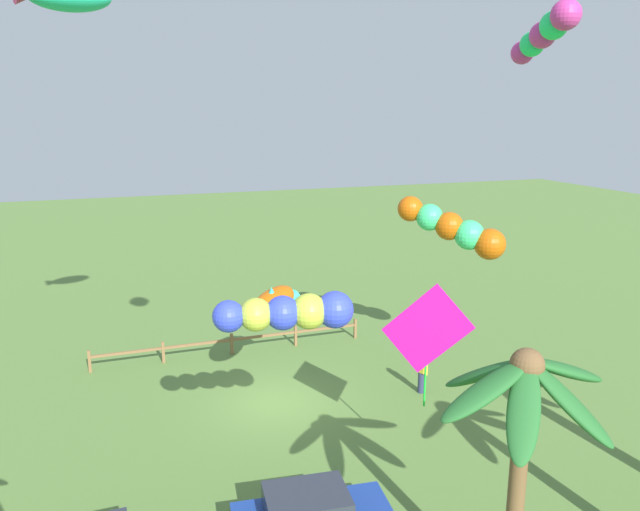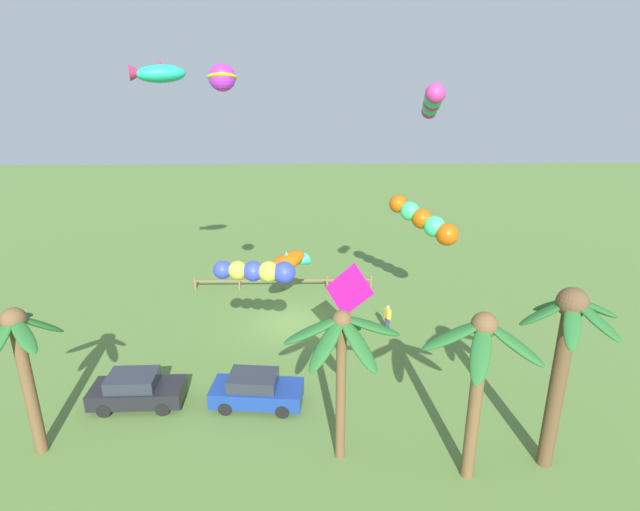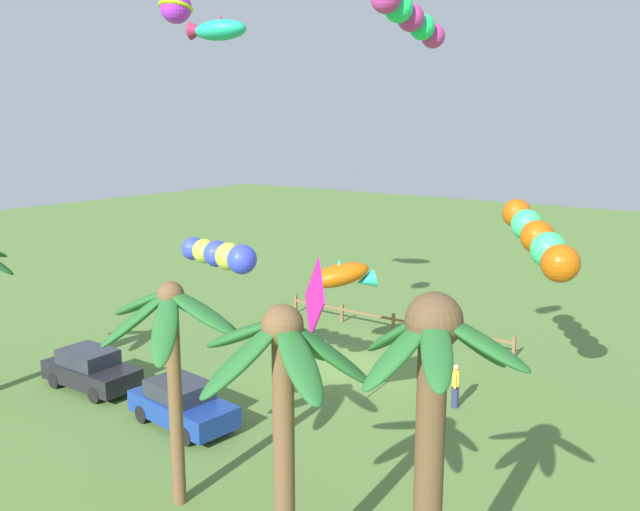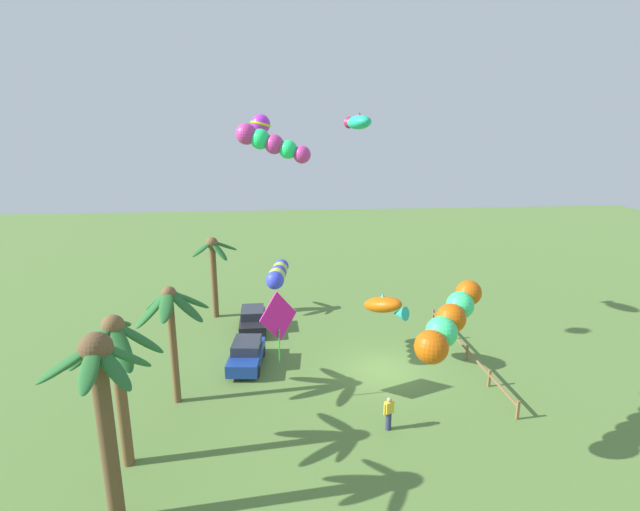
{
  "view_description": "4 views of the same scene",
  "coord_description": "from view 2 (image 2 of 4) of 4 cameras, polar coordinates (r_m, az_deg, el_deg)",
  "views": [
    {
      "loc": [
        5.34,
        20.1,
        10.53
      ],
      "look_at": [
        -0.6,
        3.12,
        6.26
      ],
      "focal_mm": 34.23,
      "sensor_mm": 36.0,
      "label": 1
    },
    {
      "loc": [
        -1.12,
        26.15,
        13.26
      ],
      "look_at": [
        -1.6,
        4.14,
        5.63
      ],
      "focal_mm": 28.07,
      "sensor_mm": 36.0,
      "label": 2
    },
    {
      "loc": [
        -14.81,
        21.78,
        9.89
      ],
      "look_at": [
        -1.39,
        3.54,
        5.4
      ],
      "focal_mm": 37.83,
      "sensor_mm": 36.0,
      "label": 3
    },
    {
      "loc": [
        -23.41,
        5.83,
        12.76
      ],
      "look_at": [
        -0.44,
        3.62,
        6.88
      ],
      "focal_mm": 26.1,
      "sensor_mm": 36.0,
      "label": 4
    }
  ],
  "objects": [
    {
      "name": "ground_plane",
      "position": [
        29.34,
        -3.34,
        -7.78
      ],
      "size": [
        120.0,
        120.0,
        0.0
      ],
      "primitive_type": "plane",
      "color": "#567A38"
    },
    {
      "name": "parked_car_0",
      "position": [
        23.62,
        -20.17,
        -14.17
      ],
      "size": [
        3.93,
        1.81,
        1.51
      ],
      "color": "black",
      "rests_on": "ground"
    },
    {
      "name": "rail_fence",
      "position": [
        33.81,
        -4.19,
        -2.93
      ],
      "size": [
        11.97,
        0.12,
        0.95
      ],
      "color": "brown",
      "rests_on": "ground"
    },
    {
      "name": "kite_tube_6",
      "position": [
        20.77,
        12.71,
        16.75
      ],
      "size": [
        0.99,
        2.71,
        1.44
      ],
      "color": "#C6328A"
    },
    {
      "name": "spectator_0",
      "position": [
        28.37,
        7.69,
        -7.08
      ],
      "size": [
        0.35,
        0.52,
        1.59
      ],
      "color": "#2D3351",
      "rests_on": "ground"
    },
    {
      "name": "palm_tree_1",
      "position": [
        17.54,
        2.45,
        -10.14
      ],
      "size": [
        4.16,
        3.47,
        6.01
      ],
      "color": "brown",
      "rests_on": "ground"
    },
    {
      "name": "kite_tube_5",
      "position": [
        21.91,
        -7.17,
        -1.8
      ],
      "size": [
        3.62,
        1.3,
        0.98
      ],
      "color": "blue"
    },
    {
      "name": "palm_tree_2",
      "position": [
        17.46,
        17.85,
        -11.17
      ],
      "size": [
        3.9,
        3.63,
        6.38
      ],
      "color": "brown",
      "rests_on": "ground"
    },
    {
      "name": "parked_car_1",
      "position": [
        22.42,
        -7.29,
        -14.96
      ],
      "size": [
        4.05,
        2.08,
        1.51
      ],
      "color": "navy",
      "rests_on": "ground"
    },
    {
      "name": "kite_fish_0",
      "position": [
        27.81,
        -3.58,
        -0.71
      ],
      "size": [
        2.75,
        2.64,
        1.41
      ],
      "color": "#D25B0A"
    },
    {
      "name": "kite_fish_1",
      "position": [
        26.51,
        -18.04,
        19.14
      ],
      "size": [
        2.77,
        1.8,
        1.08
      ],
      "color": "#1EBC8E"
    },
    {
      "name": "kite_ball_4",
      "position": [
        19.9,
        -11.1,
        19.28
      ],
      "size": [
        1.21,
        1.21,
        1.0
      ],
      "color": "#B72ADB"
    },
    {
      "name": "kite_diamond_3",
      "position": [
        22.2,
        3.33,
        -4.09
      ],
      "size": [
        2.04,
        1.77,
        3.69
      ],
      "color": "#E916A2"
    },
    {
      "name": "palm_tree_0",
      "position": [
        18.96,
        26.18,
        -9.05
      ],
      "size": [
        3.4,
        3.24,
        6.98
      ],
      "color": "brown",
      "rests_on": "ground"
    },
    {
      "name": "kite_tube_2",
      "position": [
        28.44,
        11.89,
        3.9
      ],
      "size": [
        3.46,
        3.4,
        2.31
      ],
      "color": "#C5540A"
    },
    {
      "name": "palm_tree_3",
      "position": [
        20.81,
        -31.01,
        -9.26
      ],
      "size": [
        3.26,
        3.4,
        5.96
      ],
      "color": "brown",
      "rests_on": "ground"
    }
  ]
}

